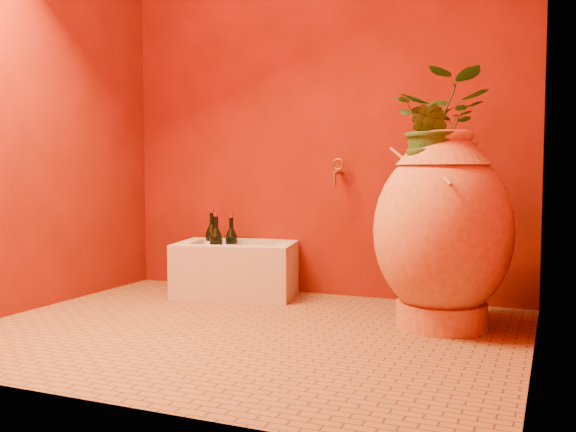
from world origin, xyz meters
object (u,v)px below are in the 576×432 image
at_px(amphora, 443,231).
at_px(stone_basin, 237,270).
at_px(wall_tap, 337,171).
at_px(wine_bottle_c, 212,243).
at_px(wine_bottle_a, 216,248).
at_px(wine_bottle_b, 231,246).

relative_size(amphora, stone_basin, 1.20).
distance_m(amphora, stone_basin, 1.33).
xyz_separation_m(stone_basin, wall_tap, (0.57, 0.17, 0.59)).
distance_m(stone_basin, wine_bottle_c, 0.27).
relative_size(amphora, wine_bottle_c, 2.79).
xyz_separation_m(wine_bottle_a, wall_tap, (0.66, 0.25, 0.45)).
xyz_separation_m(amphora, wine_bottle_c, (-1.47, 0.41, -0.17)).
height_order(amphora, wine_bottle_c, amphora).
height_order(stone_basin, wine_bottle_a, wine_bottle_a).
relative_size(amphora, wine_bottle_b, 3.05).
bearing_deg(wine_bottle_b, wall_tap, 9.30).
height_order(amphora, stone_basin, amphora).
distance_m(wine_bottle_a, wine_bottle_b, 0.15).
relative_size(wine_bottle_b, wall_tap, 1.88).
bearing_deg(wine_bottle_b, wine_bottle_a, -98.71).
relative_size(wine_bottle_a, wine_bottle_b, 1.06).
height_order(amphora, wine_bottle_b, amphora).
bearing_deg(wall_tap, wine_bottle_a, -159.13).
distance_m(amphora, wine_bottle_b, 1.39).
bearing_deg(wall_tap, wine_bottle_b, -170.70).
bearing_deg(wine_bottle_a, wine_bottle_b, 81.29).
height_order(wine_bottle_b, wine_bottle_c, wine_bottle_c).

